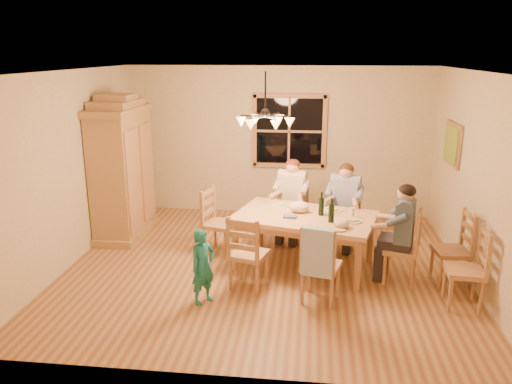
# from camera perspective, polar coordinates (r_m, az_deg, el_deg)

# --- Properties ---
(floor) EXTENTS (5.50, 5.50, 0.00)m
(floor) POSITION_cam_1_polar(r_m,az_deg,el_deg) (7.15, 0.98, -8.51)
(floor) COLOR brown
(floor) RESTS_ON ground
(ceiling) EXTENTS (5.50, 5.00, 0.02)m
(ceiling) POSITION_cam_1_polar(r_m,az_deg,el_deg) (6.52, 1.09, 13.65)
(ceiling) COLOR white
(ceiling) RESTS_ON wall_back
(wall_back) EXTENTS (5.50, 0.02, 2.70)m
(wall_back) POSITION_cam_1_polar(r_m,az_deg,el_deg) (9.15, 2.54, 5.77)
(wall_back) COLOR #C3AF8A
(wall_back) RESTS_ON floor
(wall_left) EXTENTS (0.02, 5.00, 2.70)m
(wall_left) POSITION_cam_1_polar(r_m,az_deg,el_deg) (7.48, -20.45, 2.49)
(wall_left) COLOR #C3AF8A
(wall_left) RESTS_ON floor
(wall_right) EXTENTS (0.02, 5.00, 2.70)m
(wall_right) POSITION_cam_1_polar(r_m,az_deg,el_deg) (7.01, 24.01, 1.26)
(wall_right) COLOR #C3AF8A
(wall_right) RESTS_ON floor
(window) EXTENTS (1.30, 0.06, 1.30)m
(window) POSITION_cam_1_polar(r_m,az_deg,el_deg) (9.07, 3.81, 6.95)
(window) COLOR black
(window) RESTS_ON wall_back
(painting) EXTENTS (0.06, 0.78, 0.64)m
(painting) POSITION_cam_1_polar(r_m,az_deg,el_deg) (8.08, 21.52, 5.13)
(painting) COLOR olive
(painting) RESTS_ON wall_right
(chandelier) EXTENTS (0.77, 0.68, 0.71)m
(chandelier) POSITION_cam_1_polar(r_m,az_deg,el_deg) (6.57, 1.06, 8.22)
(chandelier) COLOR black
(chandelier) RESTS_ON ceiling
(armoire) EXTENTS (0.66, 1.40, 2.30)m
(armoire) POSITION_cam_1_polar(r_m,az_deg,el_deg) (8.36, -15.01, 2.22)
(armoire) COLOR olive
(armoire) RESTS_ON floor
(dining_table) EXTENTS (2.13, 1.61, 0.76)m
(dining_table) POSITION_cam_1_polar(r_m,az_deg,el_deg) (6.96, 5.58, -3.42)
(dining_table) COLOR tan
(dining_table) RESTS_ON floor
(chair_far_left) EXTENTS (0.54, 0.52, 0.99)m
(chair_far_left) POSITION_cam_1_polar(r_m,az_deg,el_deg) (8.02, 4.07, -3.47)
(chair_far_left) COLOR #9E6E45
(chair_far_left) RESTS_ON floor
(chair_far_right) EXTENTS (0.54, 0.52, 0.99)m
(chair_far_right) POSITION_cam_1_polar(r_m,az_deg,el_deg) (7.82, 9.95, -4.18)
(chair_far_right) COLOR #9E6E45
(chair_far_right) RESTS_ON floor
(chair_near_left) EXTENTS (0.54, 0.52, 0.99)m
(chair_near_left) POSITION_cam_1_polar(r_m,az_deg,el_deg) (6.46, -0.84, -8.37)
(chair_near_left) COLOR #9E6E45
(chair_near_left) RESTS_ON floor
(chair_near_right) EXTENTS (0.54, 0.52, 0.99)m
(chair_near_right) POSITION_cam_1_polar(r_m,az_deg,el_deg) (6.19, 7.38, -9.63)
(chair_near_right) COLOR #9E6E45
(chair_near_right) RESTS_ON floor
(chair_end_left) EXTENTS (0.52, 0.54, 0.99)m
(chair_end_left) POSITION_cam_1_polar(r_m,az_deg,el_deg) (7.53, -4.15, -4.78)
(chair_end_left) COLOR #9E6E45
(chair_end_left) RESTS_ON floor
(chair_end_right) EXTENTS (0.52, 0.54, 0.99)m
(chair_end_right) POSITION_cam_1_polar(r_m,az_deg,el_deg) (6.87, 16.14, -7.47)
(chair_end_right) COLOR #9E6E45
(chair_end_right) RESTS_ON floor
(adult_woman) EXTENTS (0.48, 0.51, 0.87)m
(adult_woman) POSITION_cam_1_polar(r_m,az_deg,el_deg) (7.85, 4.15, 0.23)
(adult_woman) COLOR #C5B798
(adult_woman) RESTS_ON floor
(adult_plaid_man) EXTENTS (0.48, 0.51, 0.87)m
(adult_plaid_man) POSITION_cam_1_polar(r_m,az_deg,el_deg) (7.65, 10.14, -0.40)
(adult_plaid_man) COLOR #314687
(adult_plaid_man) RESTS_ON floor
(adult_slate_man) EXTENTS (0.51, 0.48, 0.87)m
(adult_slate_man) POSITION_cam_1_polar(r_m,az_deg,el_deg) (6.69, 16.49, -3.23)
(adult_slate_man) COLOR #44556D
(adult_slate_man) RESTS_ON floor
(towel) EXTENTS (0.39, 0.20, 0.58)m
(towel) POSITION_cam_1_polar(r_m,az_deg,el_deg) (5.86, 7.05, -6.88)
(towel) COLOR #92A7C6
(towel) RESTS_ON chair_near_right
(wine_bottle_a) EXTENTS (0.08, 0.08, 0.33)m
(wine_bottle_a) POSITION_cam_1_polar(r_m,az_deg,el_deg) (6.91, 7.49, -1.33)
(wine_bottle_a) COLOR black
(wine_bottle_a) RESTS_ON dining_table
(wine_bottle_b) EXTENTS (0.08, 0.08, 0.33)m
(wine_bottle_b) POSITION_cam_1_polar(r_m,az_deg,el_deg) (6.65, 8.61, -2.08)
(wine_bottle_b) COLOR black
(wine_bottle_b) RESTS_ON dining_table
(plate_woman) EXTENTS (0.26, 0.26, 0.02)m
(plate_woman) POSITION_cam_1_polar(r_m,az_deg,el_deg) (7.31, 2.86, -1.53)
(plate_woman) COLOR white
(plate_woman) RESTS_ON dining_table
(plate_plaid) EXTENTS (0.26, 0.26, 0.02)m
(plate_plaid) POSITION_cam_1_polar(r_m,az_deg,el_deg) (7.17, 8.77, -2.04)
(plate_plaid) COLOR white
(plate_plaid) RESTS_ON dining_table
(plate_slate) EXTENTS (0.26, 0.26, 0.02)m
(plate_slate) POSITION_cam_1_polar(r_m,az_deg,el_deg) (6.77, 10.86, -3.24)
(plate_slate) COLOR white
(plate_slate) RESTS_ON dining_table
(wine_glass_a) EXTENTS (0.06, 0.06, 0.14)m
(wine_glass_a) POSITION_cam_1_polar(r_m,az_deg,el_deg) (7.14, 5.10, -1.48)
(wine_glass_a) COLOR silver
(wine_glass_a) RESTS_ON dining_table
(wine_glass_b) EXTENTS (0.06, 0.06, 0.14)m
(wine_glass_b) POSITION_cam_1_polar(r_m,az_deg,el_deg) (6.91, 10.93, -2.32)
(wine_glass_b) COLOR silver
(wine_glass_b) RESTS_ON dining_table
(cap) EXTENTS (0.20, 0.20, 0.11)m
(cap) POSITION_cam_1_polar(r_m,az_deg,el_deg) (6.49, 9.77, -3.59)
(cap) COLOR tan
(cap) RESTS_ON dining_table
(napkin) EXTENTS (0.21, 0.18, 0.03)m
(napkin) POSITION_cam_1_polar(r_m,az_deg,el_deg) (6.82, 3.89, -2.79)
(napkin) COLOR #515F94
(napkin) RESTS_ON dining_table
(cloth_bundle) EXTENTS (0.28, 0.22, 0.15)m
(cloth_bundle) POSITION_cam_1_polar(r_m,az_deg,el_deg) (7.03, 4.99, -1.71)
(cloth_bundle) COLOR beige
(cloth_bundle) RESTS_ON dining_table
(child) EXTENTS (0.39, 0.40, 0.93)m
(child) POSITION_cam_1_polar(r_m,az_deg,el_deg) (6.05, -6.09, -8.48)
(child) COLOR #1B787B
(child) RESTS_ON floor
(chair_spare_front) EXTENTS (0.45, 0.47, 0.99)m
(chair_spare_front) POSITION_cam_1_polar(r_m,az_deg,el_deg) (6.49, 22.58, -9.52)
(chair_spare_front) COLOR #9E6E45
(chair_spare_front) RESTS_ON floor
(chair_spare_back) EXTENTS (0.46, 0.48, 0.99)m
(chair_spare_back) POSITION_cam_1_polar(r_m,az_deg,el_deg) (7.02, 21.29, -7.46)
(chair_spare_back) COLOR #9E6E45
(chair_spare_back) RESTS_ON floor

